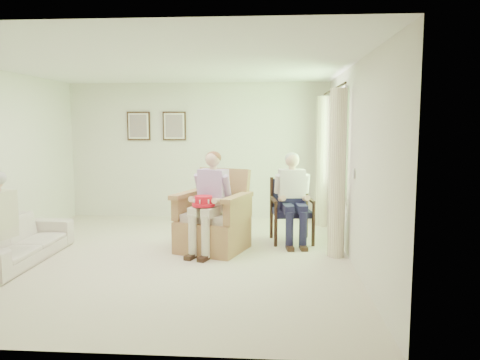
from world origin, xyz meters
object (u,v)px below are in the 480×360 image
(hatbox, at_px, (192,228))
(person_dark, at_px, (292,192))
(wicker_armchair, at_px, (213,225))
(wood_armchair, at_px, (292,208))
(person_wicker, at_px, (211,194))
(red_hat, at_px, (204,202))
(sofa, at_px, (16,241))

(hatbox, bearing_deg, person_dark, 9.84)
(wicker_armchair, height_order, wood_armchair, wicker_armchair)
(wicker_armchair, bearing_deg, hatbox, 168.97)
(person_wicker, height_order, person_dark, person_wicker)
(wood_armchair, relative_size, person_dark, 0.70)
(person_wicker, height_order, hatbox, person_wicker)
(wood_armchair, height_order, red_hat, wood_armchair)
(person_wicker, relative_size, person_dark, 1.04)
(sofa, bearing_deg, person_dark, -71.48)
(wicker_armchair, xyz_separation_m, red_hat, (-0.09, -0.34, 0.39))
(person_dark, relative_size, red_hat, 4.32)
(wood_armchair, distance_m, person_wicker, 1.43)
(wood_armchair, relative_size, hatbox, 1.37)
(person_dark, relative_size, hatbox, 1.95)
(person_wicker, relative_size, hatbox, 2.03)
(wood_armchair, distance_m, hatbox, 1.58)
(wood_armchair, bearing_deg, red_hat, -149.68)
(red_hat, bearing_deg, sofa, -169.92)
(sofa, height_order, hatbox, hatbox)
(wood_armchair, bearing_deg, wicker_armchair, -159.14)
(hatbox, bearing_deg, red_hat, -64.17)
(sofa, height_order, person_dark, person_dark)
(wicker_armchair, xyz_separation_m, hatbox, (-0.35, 0.20, -0.10))
(person_dark, bearing_deg, sofa, -168.85)
(person_wicker, distance_m, red_hat, 0.22)
(wicker_armchair, bearing_deg, red_hat, -84.97)
(wood_armchair, bearing_deg, hatbox, -171.79)
(sofa, relative_size, person_wicker, 1.36)
(wood_armchair, relative_size, red_hat, 3.04)
(wicker_armchair, relative_size, person_wicker, 0.83)
(wood_armchair, height_order, person_wicker, person_wicker)
(wicker_armchair, xyz_separation_m, wood_armchair, (1.16, 0.62, 0.15))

